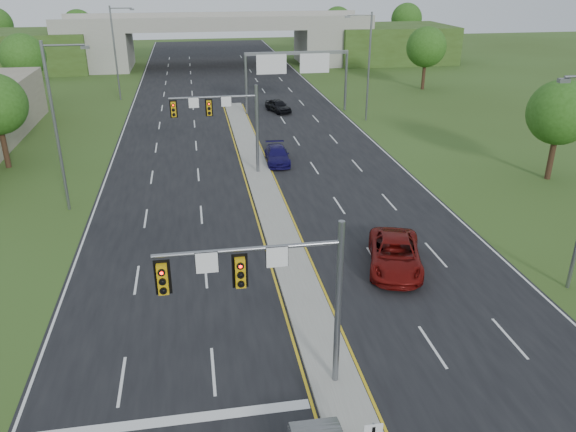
# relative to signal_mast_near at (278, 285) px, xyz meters

# --- Properties ---
(ground) EXTENTS (240.00, 240.00, 0.00)m
(ground) POSITION_rel_signal_mast_near_xyz_m (2.26, 0.07, -4.73)
(ground) COLOR #344B1A
(ground) RESTS_ON ground
(road) EXTENTS (24.00, 160.00, 0.02)m
(road) POSITION_rel_signal_mast_near_xyz_m (2.26, 35.07, -4.72)
(road) COLOR black
(road) RESTS_ON ground
(median) EXTENTS (2.00, 54.00, 0.16)m
(median) POSITION_rel_signal_mast_near_xyz_m (2.26, 23.07, -4.63)
(median) COLOR gray
(median) RESTS_ON road
(lane_markings) EXTENTS (23.72, 160.00, 0.01)m
(lane_markings) POSITION_rel_signal_mast_near_xyz_m (1.66, 28.99, -4.70)
(lane_markings) COLOR gold
(lane_markings) RESTS_ON road
(signal_mast_near) EXTENTS (6.62, 0.60, 7.00)m
(signal_mast_near) POSITION_rel_signal_mast_near_xyz_m (0.00, 0.00, 0.00)
(signal_mast_near) COLOR slate
(signal_mast_near) RESTS_ON ground
(signal_mast_far) EXTENTS (6.62, 0.60, 7.00)m
(signal_mast_far) POSITION_rel_signal_mast_near_xyz_m (0.00, 25.00, 0.00)
(signal_mast_far) COLOR slate
(signal_mast_far) RESTS_ON ground
(sign_gantry) EXTENTS (11.58, 0.44, 6.67)m
(sign_gantry) POSITION_rel_signal_mast_near_xyz_m (8.95, 44.99, 0.51)
(sign_gantry) COLOR slate
(sign_gantry) RESTS_ON ground
(overpass) EXTENTS (80.00, 14.00, 8.10)m
(overpass) POSITION_rel_signal_mast_near_xyz_m (2.26, 80.07, -1.17)
(overpass) COLOR gray
(overpass) RESTS_ON ground
(lightpole_l_mid) EXTENTS (2.85, 0.25, 11.00)m
(lightpole_l_mid) POSITION_rel_signal_mast_near_xyz_m (-11.03, 20.07, 1.38)
(lightpole_l_mid) COLOR slate
(lightpole_l_mid) RESTS_ON ground
(lightpole_l_far) EXTENTS (2.85, 0.25, 11.00)m
(lightpole_l_far) POSITION_rel_signal_mast_near_xyz_m (-11.03, 55.07, 1.38)
(lightpole_l_far) COLOR slate
(lightpole_l_far) RESTS_ON ground
(lightpole_r_far) EXTENTS (2.85, 0.25, 11.00)m
(lightpole_r_far) POSITION_rel_signal_mast_near_xyz_m (15.56, 40.07, 1.38)
(lightpole_r_far) COLOR slate
(lightpole_r_far) RESTS_ON ground
(tree_l_mid) EXTENTS (5.20, 5.20, 8.12)m
(tree_l_mid) POSITION_rel_signal_mast_near_xyz_m (-21.74, 55.07, 0.78)
(tree_l_mid) COLOR #382316
(tree_l_mid) RESTS_ON ground
(tree_r_near) EXTENTS (4.80, 4.80, 7.60)m
(tree_r_near) POSITION_rel_signal_mast_near_xyz_m (24.26, 20.07, 0.45)
(tree_r_near) COLOR #382316
(tree_r_near) RESTS_ON ground
(tree_r_mid) EXTENTS (5.20, 5.20, 8.12)m
(tree_r_mid) POSITION_rel_signal_mast_near_xyz_m (28.26, 55.07, 0.78)
(tree_r_mid) COLOR #382316
(tree_r_mid) RESTS_ON ground
(tree_back_b) EXTENTS (5.60, 5.60, 8.32)m
(tree_back_b) POSITION_rel_signal_mast_near_xyz_m (-21.74, 94.07, 0.78)
(tree_back_b) COLOR #382316
(tree_back_b) RESTS_ON ground
(tree_back_c) EXTENTS (5.60, 5.60, 8.32)m
(tree_back_c) POSITION_rel_signal_mast_near_xyz_m (26.26, 94.07, 0.78)
(tree_back_c) COLOR #382316
(tree_back_c) RESTS_ON ground
(tree_back_d) EXTENTS (6.00, 6.00, 8.85)m
(tree_back_d) POSITION_rel_signal_mast_near_xyz_m (40.26, 94.07, 1.11)
(tree_back_d) COLOR #382316
(tree_back_d) RESTS_ON ground
(car_far_a) EXTENTS (4.24, 6.37, 1.63)m
(car_far_a) POSITION_rel_signal_mast_near_xyz_m (7.71, 8.54, -3.89)
(car_far_a) COLOR #640C0A
(car_far_a) RESTS_ON road
(car_far_b) EXTENTS (2.10, 4.69, 1.34)m
(car_far_b) POSITION_rel_signal_mast_near_xyz_m (4.18, 27.43, -4.04)
(car_far_b) COLOR #110B46
(car_far_b) RESTS_ON road
(car_far_c) EXTENTS (2.88, 4.43, 1.40)m
(car_far_c) POSITION_rel_signal_mast_near_xyz_m (7.05, 45.39, -4.00)
(car_far_c) COLOR black
(car_far_c) RESTS_ON road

